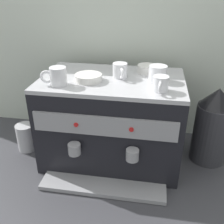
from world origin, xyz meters
name	(u,v)px	position (x,y,z in m)	size (l,w,h in m)	color
ground_plane	(112,155)	(0.00, 0.00, 0.00)	(4.00, 4.00, 0.00)	#38383D
tiled_backsplash_wall	(121,37)	(0.00, 0.31, 0.57)	(2.80, 0.03, 1.14)	silver
espresso_machine	(112,120)	(0.00, 0.00, 0.22)	(0.67, 0.53, 0.44)	black
ceramic_cup_0	(158,73)	(0.21, 0.01, 0.48)	(0.08, 0.12, 0.07)	white
ceramic_cup_1	(120,71)	(0.04, 0.02, 0.47)	(0.07, 0.10, 0.07)	white
ceramic_cup_2	(57,76)	(-0.22, -0.12, 0.48)	(0.11, 0.07, 0.08)	white
ceramic_cup_3	(161,84)	(0.22, -0.12, 0.47)	(0.07, 0.10, 0.06)	white
ceramic_bowl_0	(147,69)	(0.16, 0.11, 0.46)	(0.10, 0.10, 0.04)	white
ceramic_bowl_1	(88,78)	(-0.10, -0.05, 0.46)	(0.12, 0.12, 0.03)	white
coffee_grinder	(212,126)	(0.50, 0.06, 0.20)	(0.18, 0.18, 0.40)	#333338
milk_pitcher	(26,137)	(-0.48, -0.02, 0.08)	(0.10, 0.10, 0.15)	#B7B7BC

